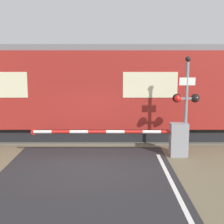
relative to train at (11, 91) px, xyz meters
name	(u,v)px	position (x,y,z in m)	size (l,w,h in m)	color
ground_plane	(88,165)	(3.61, -3.95, -2.01)	(80.00, 80.00, 0.00)	#6B6047
track_bed	(94,135)	(3.61, 0.00, -1.99)	(36.00, 3.20, 0.13)	#666056
train	(11,91)	(0.00, 0.00, 0.00)	(21.16, 3.02, 3.94)	black
crossing_barrier	(165,138)	(6.24, -3.03, -1.38)	(5.45, 0.44, 1.17)	gray
signal_post	(185,100)	(6.91, -2.92, -0.06)	(0.93, 0.26, 3.45)	gray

